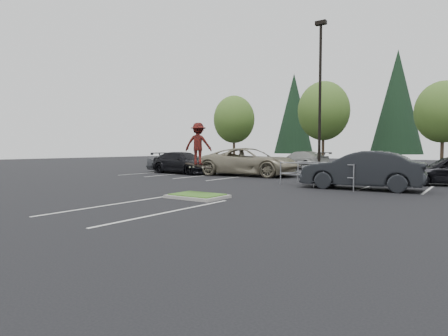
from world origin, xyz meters
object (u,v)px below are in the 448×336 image
Objects in this scene: light_pole at (320,108)px; decid_b at (324,113)px; car_l_grey at (177,162)px; car_far_silver at (301,160)px; skateboarder at (198,144)px; car_l_tan at (249,162)px; car_l_black at (183,163)px; decid_a at (234,121)px; car_r_charc at (361,170)px; decid_c at (443,114)px; conif_b at (397,102)px; cart_corral at (315,171)px; conif_a at (294,114)px.

light_pole reaches higher than decid_b.
decid_b is 1.98× the size of car_l_grey.
light_pole reaches higher than car_far_silver.
light_pole is 12.13m from skateboarder.
car_l_black is at bearing 95.07° from car_l_tan.
light_pole is 12.58m from car_l_grey.
car_r_charc is (22.51, -23.03, -4.66)m from decid_a.
skateboarder is 0.33× the size of car_r_charc.
car_l_tan is at bearing -174.29° from light_pole.
car_far_silver is at bearing -100.12° from skateboarder.
car_l_tan is (-10.49, -18.33, -4.26)m from decid_c.
decid_c is 12.51m from conif_b.
car_l_tan is at bearing -72.49° from car_l_black.
car_l_black is at bearing -129.66° from decid_c.
conif_b is 33.96m from cart_corral.
cart_corral is 2.52m from car_r_charc.
light_pole reaches higher than car_r_charc.
car_l_tan reaches higher than cart_corral.
decid_a is 1.24× the size of car_l_tan.
car_l_grey is 12.35m from car_far_silver.
car_l_tan reaches higher than car_far_silver.
conif_b is at bearing -10.78° from car_l_black.
car_l_black is at bearing -143.42° from car_l_grey.
cart_corral is at bearing -97.24° from car_l_black.
conif_b is (18.01, 10.47, 2.27)m from decid_a.
conif_a is 7.11× the size of skateboarder.
car_l_grey is 0.84× the size of car_far_silver.
car_far_silver is at bearing -63.43° from conif_a.
car_r_charc is at bearing -65.94° from decid_b.
conif_a is at bearing -177.95° from conif_b.
decid_b is at bearing -37.07° from car_l_grey.
car_far_silver is (-4.93, 21.87, -1.31)m from skateboarder.
light_pole is 0.78× the size of conif_a.
decid_a is at bearing 30.02° from car_l_black.
conif_a reaches higher than car_l_tan.
decid_a is at bearing 145.52° from cart_corral.
car_r_charc is at bearing -96.07° from car_l_black.
cart_corral is (16.01, -32.65, -6.31)m from conif_a.
car_l_tan is at bearing -121.05° from car_r_charc.
car_l_grey is at bearing -84.99° from conif_a.
car_r_charc is at bearing -51.34° from light_pole.
light_pole is 1.74× the size of car_l_black.
car_far_silver is at bearing -152.14° from car_r_charc.
light_pole is 12.00m from car_far_silver.
car_l_black is at bearing -108.46° from conif_b.
decid_c is at bearing 171.78° from car_r_charc.
skateboarder is (5.94, -30.40, -3.89)m from decid_b.
car_r_charc is at bearing 6.16° from cart_corral.
car_r_charc is (4.50, -33.50, -6.92)m from conif_b.
light_pole reaches higher than decid_c.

